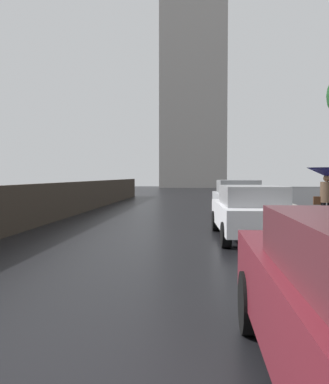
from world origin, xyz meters
The scene contains 4 objects.
car_silver_near_kerb centered at (2.57, 13.67, 0.77)m, with size 1.94×3.88×1.51m.
car_white_far_ahead centered at (2.41, 8.42, 0.74)m, with size 1.92×4.45×1.43m.
pedestrian_with_umbrella_near centered at (4.73, 9.58, 1.60)m, with size 1.14×1.14×1.78m.
distant_tower centered at (0.05, 55.52, 13.50)m, with size 9.27×6.78×31.89m.
Camera 1 is at (1.08, -2.44, 1.69)m, focal length 37.83 mm.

